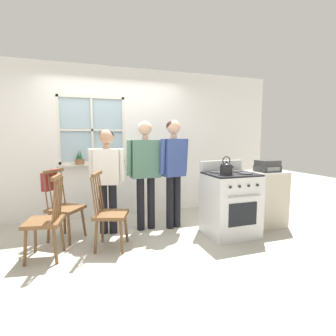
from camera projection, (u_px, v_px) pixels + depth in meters
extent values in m
plane|color=#B2AD9E|center=(131.00, 241.00, 3.66)|extent=(16.00, 16.00, 0.00)
cube|color=white|center=(198.00, 142.00, 5.36)|extent=(3.03, 0.06, 2.70)
cube|color=white|center=(94.00, 190.00, 4.79)|extent=(1.15, 0.06, 0.98)
cube|color=white|center=(90.00, 80.00, 4.56)|extent=(1.15, 0.06, 0.53)
cube|color=silver|center=(94.00, 165.00, 4.66)|extent=(1.21, 0.10, 0.03)
cube|color=#9EB7C6|center=(92.00, 130.00, 4.67)|extent=(1.09, 0.01, 1.13)
cube|color=silver|center=(92.00, 130.00, 4.64)|extent=(0.04, 0.02, 1.19)
cube|color=silver|center=(92.00, 130.00, 4.64)|extent=(1.15, 0.02, 0.04)
cube|color=silver|center=(58.00, 130.00, 4.46)|extent=(0.04, 0.03, 1.19)
cube|color=silver|center=(124.00, 130.00, 4.82)|extent=(0.04, 0.03, 1.19)
cube|color=silver|center=(91.00, 97.00, 4.57)|extent=(1.15, 0.03, 0.04)
cube|color=silver|center=(93.00, 162.00, 4.71)|extent=(1.15, 0.03, 0.04)
cube|color=brown|center=(66.00, 209.00, 3.68)|extent=(0.57, 0.57, 0.04)
cylinder|color=brown|center=(69.00, 230.00, 3.51)|extent=(0.06, 0.09, 0.43)
cylinder|color=brown|center=(83.00, 222.00, 3.83)|extent=(0.09, 0.06, 0.43)
cylinder|color=brown|center=(49.00, 228.00, 3.59)|extent=(0.09, 0.06, 0.43)
cylinder|color=brown|center=(65.00, 220.00, 3.91)|extent=(0.06, 0.09, 0.43)
cylinder|color=brown|center=(46.00, 193.00, 3.52)|extent=(0.07, 0.06, 0.52)
cylinder|color=brown|center=(50.00, 191.00, 3.61)|extent=(0.07, 0.06, 0.52)
cylinder|color=brown|center=(55.00, 190.00, 3.70)|extent=(0.07, 0.06, 0.52)
cylinder|color=brown|center=(59.00, 189.00, 3.78)|extent=(0.07, 0.06, 0.52)
cylinder|color=brown|center=(63.00, 188.00, 3.87)|extent=(0.07, 0.06, 0.52)
cube|color=brown|center=(54.00, 171.00, 3.66)|extent=(0.25, 0.34, 0.04)
cube|color=brown|center=(111.00, 215.00, 3.41)|extent=(0.52, 0.53, 0.04)
cylinder|color=brown|center=(121.00, 237.00, 3.26)|extent=(0.06, 0.08, 0.43)
cylinder|color=brown|center=(126.00, 228.00, 3.60)|extent=(0.08, 0.06, 0.43)
cylinder|color=brown|center=(96.00, 237.00, 3.27)|extent=(0.08, 0.06, 0.43)
cylinder|color=brown|center=(103.00, 227.00, 3.60)|extent=(0.06, 0.08, 0.43)
cylinder|color=brown|center=(94.00, 198.00, 3.20)|extent=(0.07, 0.04, 0.52)
cylinder|color=brown|center=(96.00, 197.00, 3.29)|extent=(0.07, 0.04, 0.52)
cylinder|color=brown|center=(98.00, 195.00, 3.38)|extent=(0.07, 0.04, 0.52)
cylinder|color=brown|center=(99.00, 194.00, 3.47)|extent=(0.07, 0.04, 0.52)
cylinder|color=brown|center=(101.00, 192.00, 3.55)|extent=(0.07, 0.04, 0.52)
cube|color=brown|center=(97.00, 174.00, 3.34)|extent=(0.16, 0.37, 0.04)
cube|color=brown|center=(44.00, 222.00, 3.11)|extent=(0.46, 0.48, 0.04)
cylinder|color=brown|center=(35.00, 236.00, 3.28)|extent=(0.07, 0.08, 0.43)
cylinder|color=brown|center=(25.00, 248.00, 2.95)|extent=(0.08, 0.07, 0.43)
cylinder|color=brown|center=(62.00, 235.00, 3.33)|extent=(0.08, 0.07, 0.43)
cylinder|color=brown|center=(55.00, 246.00, 3.00)|extent=(0.07, 0.08, 0.43)
cylinder|color=brown|center=(61.00, 197.00, 3.28)|extent=(0.07, 0.03, 0.52)
cylinder|color=brown|center=(60.00, 198.00, 3.20)|extent=(0.07, 0.03, 0.52)
cylinder|color=brown|center=(58.00, 200.00, 3.11)|extent=(0.07, 0.03, 0.52)
cylinder|color=brown|center=(56.00, 202.00, 3.02)|extent=(0.07, 0.03, 0.52)
cylinder|color=brown|center=(54.00, 204.00, 2.93)|extent=(0.07, 0.03, 0.52)
cube|color=brown|center=(57.00, 177.00, 3.08)|extent=(0.10, 0.38, 0.04)
cylinder|color=black|center=(104.00, 209.00, 3.94)|extent=(0.12, 0.12, 0.75)
cylinder|color=black|center=(113.00, 209.00, 3.95)|extent=(0.12, 0.12, 0.75)
cube|color=white|center=(107.00, 167.00, 3.87)|extent=(0.41, 0.30, 0.53)
cylinder|color=white|center=(92.00, 165.00, 3.83)|extent=(0.10, 0.13, 0.49)
cylinder|color=white|center=(122.00, 165.00, 3.86)|extent=(0.10, 0.13, 0.49)
cylinder|color=tan|center=(107.00, 146.00, 3.83)|extent=(0.10, 0.10, 0.06)
sphere|color=tan|center=(106.00, 137.00, 3.82)|extent=(0.21, 0.21, 0.21)
ellipsoid|color=black|center=(106.00, 136.00, 3.83)|extent=(0.22, 0.22, 0.18)
cylinder|color=black|center=(141.00, 204.00, 4.08)|extent=(0.12, 0.12, 0.83)
cylinder|color=black|center=(151.00, 203.00, 4.15)|extent=(0.12, 0.12, 0.83)
cube|color=#4C7560|center=(145.00, 159.00, 4.03)|extent=(0.47, 0.24, 0.58)
cylinder|color=#4C7560|center=(129.00, 158.00, 3.91)|extent=(0.08, 0.12, 0.54)
cylinder|color=#4C7560|center=(162.00, 157.00, 4.12)|extent=(0.08, 0.12, 0.54)
cylinder|color=tan|center=(145.00, 138.00, 3.99)|extent=(0.10, 0.10, 0.07)
sphere|color=tan|center=(145.00, 128.00, 3.98)|extent=(0.21, 0.21, 0.21)
ellipsoid|color=silver|center=(145.00, 127.00, 3.99)|extent=(0.21, 0.21, 0.17)
cylinder|color=black|center=(170.00, 202.00, 4.16)|extent=(0.12, 0.12, 0.84)
cylinder|color=black|center=(177.00, 201.00, 4.23)|extent=(0.12, 0.12, 0.84)
cube|color=#384C8E|center=(174.00, 158.00, 4.11)|extent=(0.38, 0.28, 0.59)
cylinder|color=#384C8E|center=(163.00, 157.00, 3.98)|extent=(0.10, 0.13, 0.54)
cylinder|color=#384C8E|center=(185.00, 156.00, 4.20)|extent=(0.10, 0.13, 0.54)
cylinder|color=tan|center=(174.00, 136.00, 4.07)|extent=(0.10, 0.10, 0.07)
sphere|color=tan|center=(174.00, 127.00, 4.05)|extent=(0.21, 0.21, 0.21)
ellipsoid|color=#332319|center=(173.00, 126.00, 4.06)|extent=(0.22, 0.22, 0.17)
cube|color=silver|center=(230.00, 205.00, 3.88)|extent=(0.72, 0.64, 0.90)
cube|color=black|center=(231.00, 174.00, 3.83)|extent=(0.70, 0.61, 0.02)
cylinder|color=#2D2D30|center=(226.00, 174.00, 3.65)|extent=(0.20, 0.20, 0.02)
cylinder|color=#2D2D30|center=(246.00, 173.00, 3.76)|extent=(0.20, 0.20, 0.02)
cylinder|color=#2D2D30|center=(217.00, 172.00, 3.89)|extent=(0.20, 0.20, 0.02)
cylinder|color=#2D2D30|center=(236.00, 171.00, 4.00)|extent=(0.20, 0.20, 0.02)
cube|color=silver|center=(221.00, 166.00, 4.09)|extent=(0.72, 0.06, 0.16)
cube|color=black|center=(243.00, 214.00, 3.58)|extent=(0.44, 0.01, 0.32)
cylinder|color=silver|center=(244.00, 197.00, 3.53)|extent=(0.50, 0.02, 0.02)
cylinder|color=#232326|center=(230.00, 187.00, 3.46)|extent=(0.04, 0.02, 0.04)
cylinder|color=#232326|center=(240.00, 186.00, 3.51)|extent=(0.04, 0.02, 0.04)
cylinder|color=#232326|center=(249.00, 186.00, 3.55)|extent=(0.04, 0.02, 0.04)
cylinder|color=#232326|center=(258.00, 185.00, 3.60)|extent=(0.04, 0.02, 0.04)
cylinder|color=black|center=(226.00, 170.00, 3.64)|extent=(0.17, 0.17, 0.12)
ellipsoid|color=black|center=(226.00, 165.00, 3.64)|extent=(0.16, 0.16, 0.07)
sphere|color=black|center=(226.00, 162.00, 3.63)|extent=(0.03, 0.03, 0.03)
cylinder|color=black|center=(231.00, 168.00, 3.67)|extent=(0.08, 0.03, 0.07)
torus|color=black|center=(226.00, 161.00, 3.63)|extent=(0.12, 0.01, 0.12)
cylinder|color=#935B3D|center=(80.00, 162.00, 4.56)|extent=(0.15, 0.15, 0.09)
cylinder|color=#33261C|center=(80.00, 160.00, 4.56)|extent=(0.14, 0.14, 0.01)
cone|color=#286033|center=(81.00, 154.00, 4.56)|extent=(0.06, 0.04, 0.17)
cone|color=#286033|center=(79.00, 157.00, 4.58)|extent=(0.04, 0.05, 0.08)
cone|color=#286033|center=(78.00, 154.00, 4.55)|extent=(0.09, 0.05, 0.17)
cone|color=#286033|center=(79.00, 157.00, 4.53)|extent=(0.04, 0.05, 0.10)
cone|color=#286033|center=(80.00, 156.00, 4.54)|extent=(0.05, 0.06, 0.13)
cube|color=maroon|center=(49.00, 181.00, 3.71)|extent=(0.20, 0.23, 0.26)
torus|color=maroon|center=(53.00, 170.00, 3.66)|extent=(0.17, 0.17, 0.01)
cube|color=beige|center=(265.00, 199.00, 4.29)|extent=(0.55, 0.50, 0.87)
cube|color=beige|center=(266.00, 172.00, 4.24)|extent=(0.55, 0.50, 0.03)
cube|color=#38383A|center=(267.00, 168.00, 4.21)|extent=(0.34, 0.28, 0.10)
cube|color=#38383A|center=(268.00, 163.00, 4.20)|extent=(0.32, 0.27, 0.08)
cube|color=gray|center=(274.00, 169.00, 4.08)|extent=(0.24, 0.01, 0.06)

